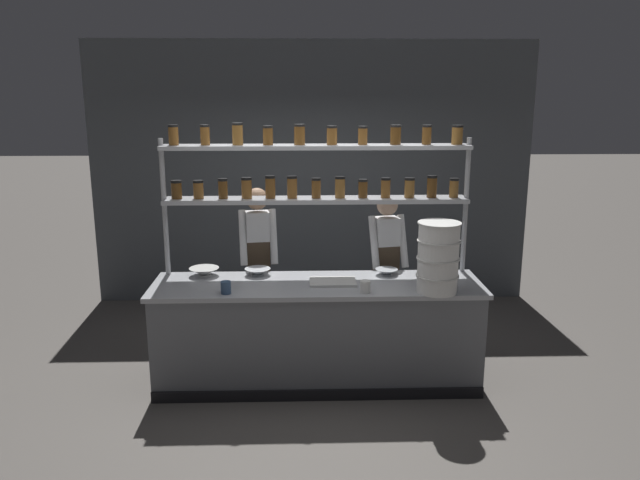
# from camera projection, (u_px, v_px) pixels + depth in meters

# --- Properties ---
(ground_plane) EXTENTS (40.00, 40.00, 0.00)m
(ground_plane) POSITION_uv_depth(u_px,v_px,m) (317.00, 381.00, 5.61)
(ground_plane) COLOR #5B5651
(back_wall) EXTENTS (5.26, 0.12, 3.12)m
(back_wall) POSITION_uv_depth(u_px,v_px,m) (312.00, 174.00, 7.52)
(back_wall) COLOR #4C5156
(back_wall) RESTS_ON ground_plane
(prep_counter) EXTENTS (2.86, 0.76, 0.92)m
(prep_counter) POSITION_uv_depth(u_px,v_px,m) (317.00, 333.00, 5.50)
(prep_counter) COLOR slate
(prep_counter) RESTS_ON ground_plane
(spice_shelf_unit) EXTENTS (2.74, 0.28, 2.27)m
(spice_shelf_unit) POSITION_uv_depth(u_px,v_px,m) (316.00, 178.00, 5.51)
(spice_shelf_unit) COLOR #ADAFB5
(spice_shelf_unit) RESTS_ON ground_plane
(chef_left) EXTENTS (0.39, 0.31, 1.65)m
(chef_left) POSITION_uv_depth(u_px,v_px,m) (258.00, 259.00, 6.06)
(chef_left) COLOR black
(chef_left) RESTS_ON ground_plane
(chef_center) EXTENTS (0.40, 0.32, 1.59)m
(chef_center) POSITION_uv_depth(u_px,v_px,m) (386.00, 264.00, 6.05)
(chef_center) COLOR black
(chef_center) RESTS_ON ground_plane
(container_stack) EXTENTS (0.35, 0.35, 0.59)m
(container_stack) POSITION_uv_depth(u_px,v_px,m) (438.00, 257.00, 5.10)
(container_stack) COLOR white
(container_stack) RESTS_ON prep_counter
(cutting_board) EXTENTS (0.40, 0.26, 0.02)m
(cutting_board) POSITION_uv_depth(u_px,v_px,m) (333.00, 282.00, 5.39)
(cutting_board) COLOR silver
(cutting_board) RESTS_ON prep_counter
(prep_bowl_near_left) EXTENTS (0.23, 0.23, 0.06)m
(prep_bowl_near_left) POSITION_uv_depth(u_px,v_px,m) (258.00, 272.00, 5.62)
(prep_bowl_near_left) COLOR silver
(prep_bowl_near_left) RESTS_ON prep_counter
(prep_bowl_center_front) EXTENTS (0.27, 0.27, 0.07)m
(prep_bowl_center_front) POSITION_uv_depth(u_px,v_px,m) (204.00, 272.00, 5.60)
(prep_bowl_center_front) COLOR silver
(prep_bowl_center_front) RESTS_ON prep_counter
(prep_bowl_center_back) EXTENTS (0.20, 0.20, 0.06)m
(prep_bowl_center_back) POSITION_uv_depth(u_px,v_px,m) (386.00, 272.00, 5.63)
(prep_bowl_center_back) COLOR #B2B7BC
(prep_bowl_center_back) RESTS_ON prep_counter
(serving_cup_front) EXTENTS (0.08, 0.08, 0.10)m
(serving_cup_front) POSITION_uv_depth(u_px,v_px,m) (226.00, 288.00, 5.11)
(serving_cup_front) COLOR #334C70
(serving_cup_front) RESTS_ON prep_counter
(serving_cup_by_board) EXTENTS (0.09, 0.09, 0.10)m
(serving_cup_by_board) POSITION_uv_depth(u_px,v_px,m) (365.00, 287.00, 5.14)
(serving_cup_by_board) COLOR silver
(serving_cup_by_board) RESTS_ON prep_counter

